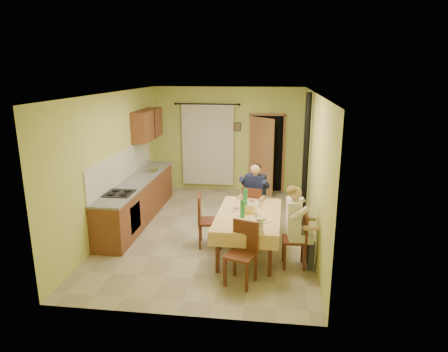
# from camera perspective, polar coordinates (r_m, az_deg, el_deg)

# --- Properties ---
(floor) EXTENTS (4.00, 6.00, 0.01)m
(floor) POSITION_cam_1_polar(r_m,az_deg,el_deg) (8.38, -1.80, -7.74)
(floor) COLOR tan
(floor) RESTS_ON ground
(room_shell) EXTENTS (4.04, 6.04, 2.82)m
(room_shell) POSITION_cam_1_polar(r_m,az_deg,el_deg) (7.86, -1.91, 4.60)
(room_shell) COLOR #CDD46D
(room_shell) RESTS_ON ground
(kitchen_run) EXTENTS (0.64, 3.64, 1.56)m
(kitchen_run) POSITION_cam_1_polar(r_m,az_deg,el_deg) (8.98, -12.25, -3.23)
(kitchen_run) COLOR brown
(kitchen_run) RESTS_ON ground
(upper_cabinets) EXTENTS (0.35, 1.40, 0.70)m
(upper_cabinets) POSITION_cam_1_polar(r_m,az_deg,el_deg) (9.90, -10.88, 7.25)
(upper_cabinets) COLOR brown
(upper_cabinets) RESTS_ON room_shell
(curtain) EXTENTS (1.70, 0.07, 2.22)m
(curtain) POSITION_cam_1_polar(r_m,az_deg,el_deg) (10.86, -2.35, 4.50)
(curtain) COLOR black
(curtain) RESTS_ON ground
(doorway) EXTENTS (0.96, 0.62, 2.15)m
(doorway) POSITION_cam_1_polar(r_m,az_deg,el_deg) (10.69, 5.80, 3.12)
(doorway) COLOR black
(doorway) RESTS_ON ground
(dining_table) EXTENTS (1.18, 1.92, 0.76)m
(dining_table) POSITION_cam_1_polar(r_m,az_deg,el_deg) (7.27, 3.51, -8.17)
(dining_table) COLOR #E4B97A
(dining_table) RESTS_ON ground
(tableware) EXTENTS (0.74, 1.63, 0.33)m
(tableware) POSITION_cam_1_polar(r_m,az_deg,el_deg) (7.01, 3.63, -5.17)
(tableware) COLOR white
(tableware) RESTS_ON dining_table
(chair_far) EXTENTS (0.49, 0.49, 0.96)m
(chair_far) POSITION_cam_1_polar(r_m,az_deg,el_deg) (8.27, 4.31, -5.92)
(chair_far) COLOR #582718
(chair_far) RESTS_ON ground
(chair_near) EXTENTS (0.53, 0.53, 0.98)m
(chair_near) POSITION_cam_1_polar(r_m,az_deg,el_deg) (6.34, 2.43, -12.72)
(chair_near) COLOR #582718
(chair_near) RESTS_ON ground
(chair_right) EXTENTS (0.41, 0.41, 0.94)m
(chair_right) POSITION_cam_1_polar(r_m,az_deg,el_deg) (6.93, 10.05, -10.41)
(chair_right) COLOR #582718
(chair_right) RESTS_ON ground
(chair_left) EXTENTS (0.50, 0.50, 1.00)m
(chair_left) POSITION_cam_1_polar(r_m,az_deg,el_deg) (7.60, -2.08, -7.81)
(chair_left) COLOR #582718
(chair_left) RESTS_ON ground
(man_far) EXTENTS (0.64, 0.55, 1.39)m
(man_far) POSITION_cam_1_polar(r_m,az_deg,el_deg) (8.09, 4.42, -1.99)
(man_far) COLOR #141938
(man_far) RESTS_ON chair_far
(man_right) EXTENTS (0.48, 0.60, 1.39)m
(man_right) POSITION_cam_1_polar(r_m,az_deg,el_deg) (6.70, 10.17, -5.85)
(man_right) COLOR silver
(man_right) RESTS_ON chair_right
(stove_flue) EXTENTS (0.24, 0.24, 2.80)m
(stove_flue) POSITION_cam_1_polar(r_m,az_deg,el_deg) (8.55, 11.46, -0.31)
(stove_flue) COLOR black
(stove_flue) RESTS_ON ground
(picture_back) EXTENTS (0.19, 0.03, 0.23)m
(picture_back) POSITION_cam_1_polar(r_m,az_deg,el_deg) (10.75, 1.93, 7.03)
(picture_back) COLOR black
(picture_back) RESTS_ON room_shell
(picture_right) EXTENTS (0.03, 0.31, 0.21)m
(picture_right) POSITION_cam_1_polar(r_m,az_deg,el_deg) (8.97, 11.92, 5.77)
(picture_right) COLOR brown
(picture_right) RESTS_ON room_shell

